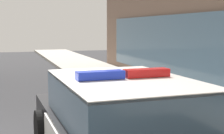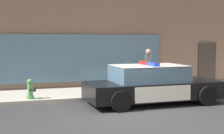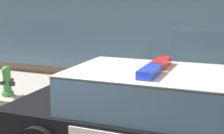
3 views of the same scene
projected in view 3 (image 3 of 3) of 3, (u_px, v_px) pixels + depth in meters
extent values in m
cube|color=#B2ADA3|center=(124.00, 100.00, 7.66)|extent=(48.00, 2.78, 0.15)
cube|color=slate|center=(43.00, 32.00, 9.86)|extent=(13.59, 0.08, 2.10)
cube|color=black|center=(167.00, 130.00, 4.77)|extent=(4.86, 1.97, 0.60)
cube|color=silver|center=(66.00, 106.00, 5.34)|extent=(1.38, 1.87, 0.05)
cube|color=silver|center=(173.00, 109.00, 5.67)|extent=(2.03, 0.07, 0.51)
cube|color=yellow|center=(173.00, 109.00, 5.68)|extent=(0.22, 0.02, 0.26)
cube|color=slate|center=(155.00, 91.00, 4.72)|extent=(2.54, 1.74, 0.60)
cube|color=silver|center=(156.00, 72.00, 4.66)|extent=(2.54, 1.74, 0.04)
cube|color=red|center=(161.00, 63.00, 4.96)|extent=(0.21, 0.64, 0.11)
cube|color=blue|center=(150.00, 71.00, 4.34)|extent=(0.21, 0.64, 0.11)
cylinder|color=black|center=(95.00, 108.00, 6.23)|extent=(0.68, 0.23, 0.68)
cylinder|color=#4C994C|center=(8.00, 94.00, 7.71)|extent=(0.28, 0.28, 0.10)
cylinder|color=#4C994C|center=(7.00, 82.00, 7.66)|extent=(0.19, 0.19, 0.45)
sphere|color=#4C994C|center=(6.00, 70.00, 7.60)|extent=(0.22, 0.22, 0.22)
cylinder|color=#333338|center=(6.00, 67.00, 7.59)|extent=(0.06, 0.06, 0.05)
cylinder|color=#333338|center=(3.00, 83.00, 7.52)|extent=(0.09, 0.10, 0.09)
cylinder|color=#333338|center=(11.00, 80.00, 7.79)|extent=(0.09, 0.10, 0.09)
cylinder|color=#333338|center=(12.00, 84.00, 7.61)|extent=(0.10, 0.12, 0.12)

